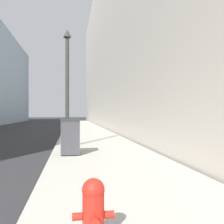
# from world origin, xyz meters

# --- Properties ---
(sidewalk_right) EXTENTS (4.00, 60.00, 0.15)m
(sidewalk_right) POSITION_xyz_m (5.84, 18.00, 0.07)
(sidewalk_right) COLOR #B7B2A8
(sidewalk_right) RESTS_ON ground
(building_right_stone) EXTENTS (12.00, 60.00, 19.65)m
(building_right_stone) POSITION_xyz_m (13.94, 26.00, 9.82)
(building_right_stone) COLOR beige
(building_right_stone) RESTS_ON ground
(fire_hydrant) EXTENTS (0.50, 0.39, 0.76)m
(fire_hydrant) POSITION_xyz_m (4.86, 0.92, 0.55)
(fire_hydrant) COLOR red
(fire_hydrant) RESTS_ON sidewalk_right
(trash_bin) EXTENTS (0.70, 0.71, 1.31)m
(trash_bin) POSITION_xyz_m (4.56, 7.28, 0.82)
(trash_bin) COLOR #3D3D42
(trash_bin) RESTS_ON sidewalk_right
(lamppost) EXTENTS (0.37, 0.37, 5.33)m
(lamppost) POSITION_xyz_m (4.41, 9.41, 2.98)
(lamppost) COLOR #2D332D
(lamppost) RESTS_ON sidewalk_right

